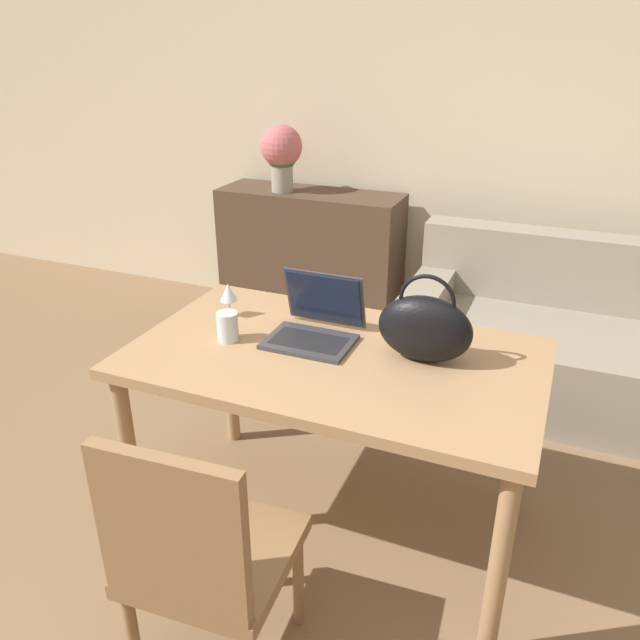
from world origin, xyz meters
TOP-DOWN VIEW (x-y plane):
  - wall_back at (0.00, 2.78)m, footprint 10.00×0.06m
  - dining_table at (0.06, 0.71)m, footprint 1.45×0.85m
  - chair at (-0.04, -0.04)m, footprint 0.47×0.47m
  - couch at (0.80, 2.12)m, footprint 1.61×0.88m
  - sideboard at (-0.81, 2.50)m, footprint 1.19×0.40m
  - laptop at (-0.05, 0.81)m, footprint 0.31×0.30m
  - drinking_glass at (-0.34, 0.66)m, footprint 0.08×0.08m
  - wine_glass at (-0.44, 0.85)m, footprint 0.07×0.07m
  - handbag at (0.36, 0.78)m, footprint 0.32×0.14m
  - flower_vase at (-0.97, 2.45)m, footprint 0.26×0.26m

SIDE VIEW (x-z plane):
  - couch at x=0.80m, z-range -0.13..0.69m
  - sideboard at x=-0.81m, z-range 0.00..0.89m
  - chair at x=-0.04m, z-range 0.04..0.95m
  - dining_table at x=0.06m, z-range 0.30..1.08m
  - drinking_glass at x=-0.34m, z-range 0.78..0.89m
  - laptop at x=-0.05m, z-range 0.72..0.96m
  - wine_glass at x=-0.44m, z-range 0.80..0.94m
  - handbag at x=0.36m, z-range 0.74..1.06m
  - flower_vase at x=-0.97m, z-range 0.93..1.34m
  - wall_back at x=0.00m, z-range 0.00..2.70m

